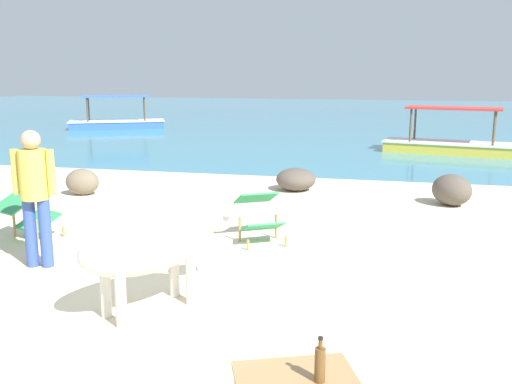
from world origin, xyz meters
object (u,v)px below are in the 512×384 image
(boat_yellow, at_px, (451,144))
(deck_chair_far, at_px, (259,213))
(person_standing, at_px, (34,188))
(low_bench_table, at_px, (294,383))
(deck_chair_near, at_px, (27,212))
(cow, at_px, (152,244))
(bottle, at_px, (320,364))
(boat_blue, at_px, (117,122))

(boat_yellow, bearing_deg, deck_chair_far, 81.40)
(deck_chair_far, bearing_deg, person_standing, -84.62)
(low_bench_table, xyz_separation_m, deck_chair_near, (-4.23, 3.44, 0.04))
(boat_yellow, bearing_deg, deck_chair_near, 68.49)
(cow, relative_size, bottle, 5.58)
(deck_chair_far, height_order, boat_yellow, boat_yellow)
(deck_chair_far, relative_size, person_standing, 0.57)
(deck_chair_far, xyz_separation_m, boat_blue, (-8.81, 13.72, -0.13))
(deck_chair_near, xyz_separation_m, boat_blue, (-5.72, 14.37, -0.13))
(cow, distance_m, boat_blue, 18.19)
(low_bench_table, relative_size, deck_chair_near, 0.95)
(deck_chair_far, xyz_separation_m, boat_yellow, (3.40, 9.47, -0.13))
(deck_chair_far, bearing_deg, boat_yellow, 131.09)
(cow, xyz_separation_m, boat_blue, (-8.30, 16.18, -0.41))
(low_bench_table, distance_m, person_standing, 4.30)
(cow, relative_size, deck_chair_near, 1.81)
(person_standing, height_order, boat_blue, person_standing)
(low_bench_table, xyz_separation_m, bottle, (0.17, -0.06, 0.19))
(low_bench_table, height_order, person_standing, person_standing)
(low_bench_table, distance_m, deck_chair_near, 5.45)
(bottle, xyz_separation_m, person_standing, (-3.61, 2.56, 0.41))
(boat_blue, bearing_deg, low_bench_table, 94.58)
(bottle, relative_size, person_standing, 0.18)
(boat_blue, bearing_deg, bottle, 94.90)
(cow, height_order, boat_yellow, boat_yellow)
(deck_chair_far, relative_size, boat_blue, 0.24)
(deck_chair_far, distance_m, boat_blue, 16.30)
(boat_blue, bearing_deg, person_standing, 88.40)
(deck_chair_far, xyz_separation_m, person_standing, (-2.31, -1.59, 0.56))
(deck_chair_near, bearing_deg, boat_yellow, -9.76)
(deck_chair_near, relative_size, boat_yellow, 0.24)
(person_standing, relative_size, boat_yellow, 0.42)
(bottle, distance_m, boat_blue, 20.54)
(boat_blue, bearing_deg, boat_yellow, 136.22)
(bottle, xyz_separation_m, boat_yellow, (2.09, 13.63, -0.28))
(bottle, xyz_separation_m, deck_chair_far, (-1.30, 4.15, -0.15))
(deck_chair_near, height_order, deck_chair_far, same)
(bottle, bearing_deg, cow, 136.77)
(person_standing, distance_m, boat_yellow, 12.47)
(deck_chair_far, bearing_deg, deck_chair_near, -107.25)
(low_bench_table, distance_m, boat_blue, 20.40)
(cow, bearing_deg, deck_chair_near, 90.41)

